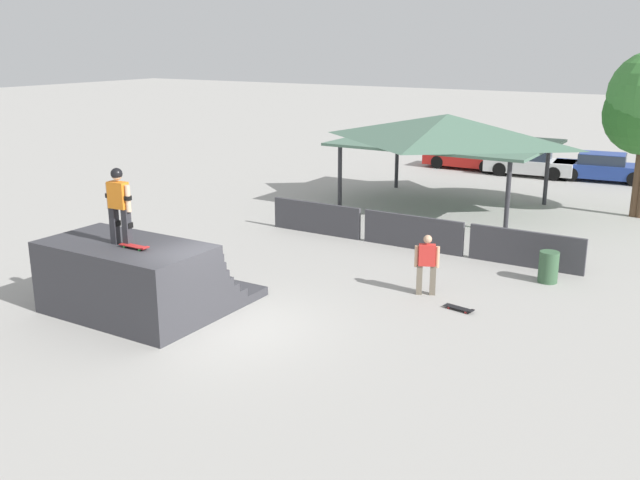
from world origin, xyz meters
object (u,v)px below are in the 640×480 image
bystander_walking (427,262)px  trash_bin (548,267)px  skateboard_on_deck (135,246)px  skateboard_on_ground (460,308)px  parked_car_blue (603,168)px  parked_car_white (530,163)px  parked_car_red (467,157)px  skater_on_deck (119,201)px

bystander_walking → trash_bin: bystander_walking is taller
skateboard_on_deck → trash_bin: 10.74m
skateboard_on_ground → parked_car_blue: size_ratio=0.17×
parked_car_white → parked_car_red: bearing=172.1°
bystander_walking → parked_car_blue: (0.84, 18.49, -0.27)m
bystander_walking → skateboard_on_ground: 1.56m
skateboard_on_deck → skater_on_deck: bearing=170.3°
skater_on_deck → trash_bin: skater_on_deck is taller
skateboard_on_deck → parked_car_blue: skateboard_on_deck is taller
parked_car_red → skateboard_on_ground: bearing=-69.5°
skater_on_deck → skateboard_on_ground: bearing=31.1°
skateboard_on_deck → parked_car_white: skateboard_on_deck is taller
skateboard_on_deck → bystander_walking: 7.17m
trash_bin → parked_car_red: 17.71m
skateboard_on_deck → parked_car_blue: 24.34m
skateboard_on_ground → trash_bin: size_ratio=0.92×
trash_bin → parked_car_white: 16.19m
parked_car_red → parked_car_blue: bearing=1.9°
skater_on_deck → parked_car_white: bearing=79.9°
bystander_walking → parked_car_white: bystander_walking is taller
bystander_walking → trash_bin: size_ratio=1.85×
parked_car_red → parked_car_blue: size_ratio=0.92×
bystander_walking → parked_car_blue: bystander_walking is taller
skateboard_on_ground → parked_car_blue: bearing=101.1°
parked_car_blue → skateboard_on_ground: bearing=-95.4°
skater_on_deck → bystander_walking: 7.64m
parked_car_red → parked_car_blue: 6.54m
skateboard_on_deck → parked_car_red: skateboard_on_deck is taller
skateboard_on_ground → parked_car_white: size_ratio=0.19×
skateboard_on_deck → trash_bin: bearing=46.9°
skateboard_on_ground → skateboard_on_deck: bearing=-133.4°
skateboard_on_deck → parked_car_white: size_ratio=0.19×
bystander_walking → parked_car_red: size_ratio=0.37×
skater_on_deck → parked_car_blue: (6.25, 23.53, -2.17)m
trash_bin → parked_car_blue: size_ratio=0.19×
skateboard_on_deck → parked_car_red: size_ratio=0.19×
parked_car_blue → parked_car_white: bearing=-178.8°
trash_bin → parked_car_red: (-8.12, 15.74, 0.18)m
trash_bin → parked_car_white: (-4.85, 15.45, 0.18)m
skater_on_deck → parked_car_blue: 24.44m
trash_bin → skater_on_deck: bearing=-135.7°
skateboard_on_ground → parked_car_white: parked_car_white is taller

